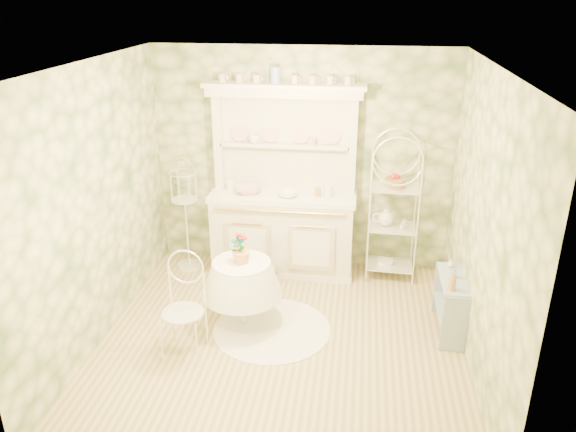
# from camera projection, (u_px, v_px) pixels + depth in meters

# --- Properties ---
(floor) EXTENTS (3.60, 3.60, 0.00)m
(floor) POSITION_uv_depth(u_px,v_px,m) (281.00, 340.00, 5.67)
(floor) COLOR tan
(floor) RESTS_ON ground
(ceiling) EXTENTS (3.60, 3.60, 0.00)m
(ceiling) POSITION_uv_depth(u_px,v_px,m) (280.00, 66.00, 4.64)
(ceiling) COLOR white
(ceiling) RESTS_ON floor
(wall_left) EXTENTS (3.60, 3.60, 0.00)m
(wall_left) POSITION_uv_depth(u_px,v_px,m) (95.00, 207.00, 5.37)
(wall_left) COLOR beige
(wall_left) RESTS_ON floor
(wall_right) EXTENTS (3.60, 3.60, 0.00)m
(wall_right) POSITION_uv_depth(u_px,v_px,m) (483.00, 227.00, 4.93)
(wall_right) COLOR beige
(wall_right) RESTS_ON floor
(wall_back) EXTENTS (3.60, 3.60, 0.00)m
(wall_back) POSITION_uv_depth(u_px,v_px,m) (302.00, 160.00, 6.80)
(wall_back) COLOR beige
(wall_back) RESTS_ON floor
(wall_front) EXTENTS (3.60, 3.60, 0.00)m
(wall_front) POSITION_uv_depth(u_px,v_px,m) (239.00, 325.00, 3.50)
(wall_front) COLOR beige
(wall_front) RESTS_ON floor
(kitchen_dresser) EXTENTS (1.87, 0.61, 2.29)m
(kitchen_dresser) POSITION_uv_depth(u_px,v_px,m) (283.00, 183.00, 6.65)
(kitchen_dresser) COLOR white
(kitchen_dresser) RESTS_ON floor
(bakers_rack) EXTENTS (0.59, 0.43, 1.83)m
(bakers_rack) POSITION_uv_depth(u_px,v_px,m) (393.00, 206.00, 6.58)
(bakers_rack) COLOR white
(bakers_rack) RESTS_ON floor
(side_shelf) EXTENTS (0.32, 0.68, 0.57)m
(side_shelf) POSITION_uv_depth(u_px,v_px,m) (450.00, 307.00, 5.71)
(side_shelf) COLOR #9BACC3
(side_shelf) RESTS_ON floor
(round_table) EXTENTS (0.79, 0.79, 0.66)m
(round_table) POSITION_uv_depth(u_px,v_px,m) (243.00, 295.00, 5.84)
(round_table) COLOR white
(round_table) RESTS_ON floor
(cafe_chair) EXTENTS (0.41, 0.41, 0.88)m
(cafe_chair) POSITION_uv_depth(u_px,v_px,m) (183.00, 313.00, 5.31)
(cafe_chair) COLOR white
(cafe_chair) RESTS_ON floor
(birdcage_stand) EXTENTS (0.40, 0.40, 1.53)m
(birdcage_stand) POSITION_uv_depth(u_px,v_px,m) (185.00, 211.00, 6.86)
(birdcage_stand) COLOR white
(birdcage_stand) RESTS_ON floor
(floor_basket) EXTENTS (0.43, 0.43, 0.25)m
(floor_basket) POSITION_uv_depth(u_px,v_px,m) (263.00, 274.00, 6.70)
(floor_basket) COLOR #9F7E4F
(floor_basket) RESTS_ON floor
(lace_rug) EXTENTS (1.60, 1.60, 0.01)m
(lace_rug) POSITION_uv_depth(u_px,v_px,m) (272.00, 329.00, 5.83)
(lace_rug) COLOR white
(lace_rug) RESTS_ON floor
(bowl_floral) EXTENTS (0.38, 0.38, 0.08)m
(bowl_floral) POSITION_uv_depth(u_px,v_px,m) (249.00, 192.00, 6.73)
(bowl_floral) COLOR white
(bowl_floral) RESTS_ON kitchen_dresser
(bowl_white) EXTENTS (0.29, 0.29, 0.07)m
(bowl_white) POSITION_uv_depth(u_px,v_px,m) (288.00, 196.00, 6.61)
(bowl_white) COLOR white
(bowl_white) RESTS_ON kitchen_dresser
(cup_left) EXTENTS (0.13, 0.13, 0.10)m
(cup_left) POSITION_uv_depth(u_px,v_px,m) (254.00, 141.00, 6.66)
(cup_left) COLOR white
(cup_left) RESTS_ON kitchen_dresser
(cup_right) EXTENTS (0.12, 0.12, 0.09)m
(cup_right) POSITION_uv_depth(u_px,v_px,m) (313.00, 143.00, 6.56)
(cup_right) COLOR white
(cup_right) RESTS_ON kitchen_dresser
(potted_geranium) EXTENTS (0.17, 0.15, 0.28)m
(potted_geranium) POSITION_uv_depth(u_px,v_px,m) (238.00, 250.00, 5.65)
(potted_geranium) COLOR #3F7238
(potted_geranium) RESTS_ON round_table
(bottle_amber) EXTENTS (0.09, 0.09, 0.18)m
(bottle_amber) POSITION_uv_depth(u_px,v_px,m) (453.00, 284.00, 5.34)
(bottle_amber) COLOR #AB7E44
(bottle_amber) RESTS_ON side_shelf
(bottle_blue) EXTENTS (0.05, 0.05, 0.11)m
(bottle_blue) POSITION_uv_depth(u_px,v_px,m) (454.00, 274.00, 5.58)
(bottle_blue) COLOR #7997C7
(bottle_blue) RESTS_ON side_shelf
(bottle_glass) EXTENTS (0.08, 0.08, 0.09)m
(bottle_glass) POSITION_uv_depth(u_px,v_px,m) (451.00, 264.00, 5.80)
(bottle_glass) COLOR silver
(bottle_glass) RESTS_ON side_shelf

